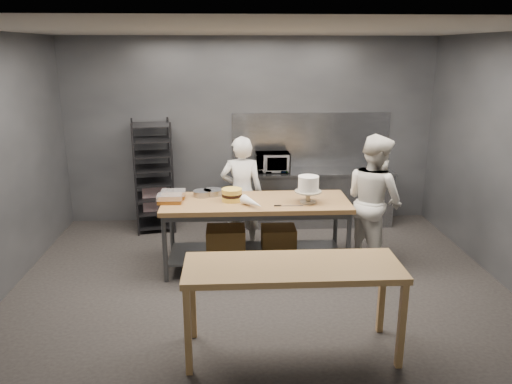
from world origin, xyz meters
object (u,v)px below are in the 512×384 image
near_counter (293,274)px  chef_right (374,201)px  work_table (253,226)px  microwave (272,162)px  layer_cake (232,195)px  chef_behind (242,193)px  speed_rack (153,177)px  frosted_cake_stand (308,186)px

near_counter → chef_right: size_ratio=1.14×
work_table → chef_right: chef_right is taller
chef_right → microwave: chef_right is taller
work_table → layer_cake: (-0.27, -0.00, 0.43)m
work_table → microwave: bearing=76.6°
chef_behind → microwave: size_ratio=3.03×
work_table → chef_right: size_ratio=1.36×
work_table → speed_rack: 2.19m
work_table → layer_cake: bearing=-179.7°
work_table → chef_right: 1.62m
work_table → microwave: size_ratio=4.43×
near_counter → frosted_cake_stand: 1.91m
frosted_cake_stand → chef_behind: bearing=135.3°
chef_behind → chef_right: 1.84m
speed_rack → frosted_cake_stand: (2.19, -1.70, 0.29)m
frosted_cake_stand → work_table: bearing=169.2°
near_counter → frosted_cake_stand: size_ratio=5.77×
chef_right → frosted_cake_stand: size_ratio=5.08×
work_table → chef_behind: chef_behind is taller
speed_rack → chef_right: 3.46m
chef_behind → work_table: bearing=104.6°
speed_rack → microwave: (1.89, 0.08, 0.19)m
near_counter → layer_cake: 2.05m
near_counter → frosted_cake_stand: (0.42, 1.83, 0.33)m
speed_rack → layer_cake: bearing=-52.0°
microwave → frosted_cake_stand: frosted_cake_stand is taller
frosted_cake_stand → microwave: bearing=99.6°
speed_rack → chef_right: bearing=-26.5°
work_table → speed_rack: speed_rack is taller
frosted_cake_stand → layer_cake: 0.98m
near_counter → chef_right: chef_right is taller
layer_cake → frosted_cake_stand: bearing=-7.8°
near_counter → speed_rack: size_ratio=1.14×
chef_behind → frosted_cake_stand: size_ratio=4.74×
chef_behind → chef_right: bearing=163.3°
chef_right → chef_behind: bearing=44.4°
near_counter → microwave: size_ratio=3.69×
microwave → near_counter: bearing=-91.9°
chef_right → frosted_cake_stand: (-0.90, -0.16, 0.26)m
near_counter → chef_right: 2.39m
layer_cake → chef_behind: bearing=78.2°
near_counter → layer_cake: (-0.54, 1.96, 0.19)m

